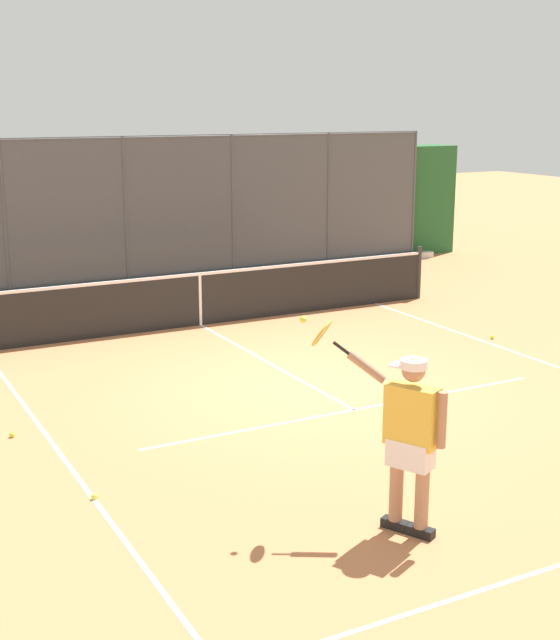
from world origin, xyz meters
TOP-DOWN VIEW (x-y plane):
  - ground_plane at (0.00, 0.00)m, footprint 60.00×60.00m
  - court_line_markings at (0.00, 1.39)m, footprint 7.57×9.34m
  - fence_backdrop at (0.00, -8.67)m, footprint 18.24×1.37m
  - tennis_net at (0.00, -3.99)m, footprint 9.73×0.09m
  - tennis_player at (1.39, 4.19)m, footprint 0.92×1.16m
  - tennis_ball_near_net at (-4.00, -0.79)m, footprint 0.07×0.07m
  - tennis_ball_by_sideline at (3.76, 2.15)m, footprint 0.07×0.07m
  - tennis_ball_near_baseline at (4.14, 0.03)m, footprint 0.07×0.07m

SIDE VIEW (x-z plane):
  - ground_plane at x=0.00m, z-range 0.00..0.00m
  - court_line_markings at x=0.00m, z-range 0.00..0.01m
  - tennis_ball_near_net at x=-4.00m, z-range 0.00..0.07m
  - tennis_ball_by_sideline at x=3.76m, z-range 0.00..0.07m
  - tennis_ball_near_baseline at x=4.14m, z-range 0.00..0.07m
  - tennis_net at x=0.00m, z-range -0.04..1.03m
  - tennis_player at x=1.39m, z-range 0.00..1.98m
  - fence_backdrop at x=0.00m, z-range -0.21..3.01m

